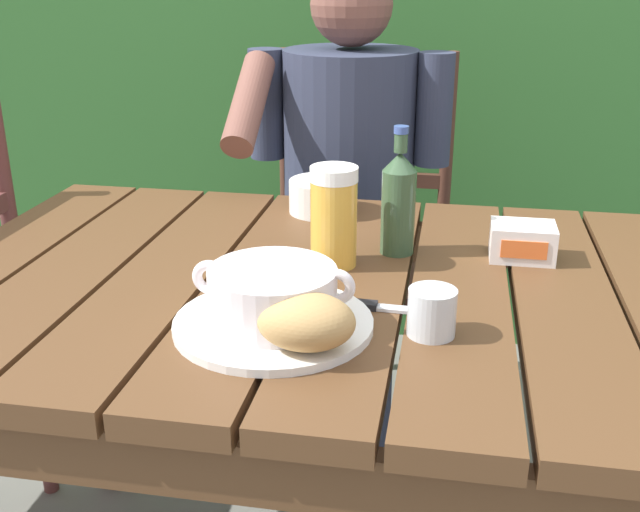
% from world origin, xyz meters
% --- Properties ---
extents(dining_table, '(1.40, 0.85, 0.77)m').
position_xyz_m(dining_table, '(-0.00, 0.00, 0.68)').
color(dining_table, '#54351E').
rests_on(dining_table, ground_plane).
extents(hedge_backdrop, '(3.46, 0.80, 2.61)m').
position_xyz_m(hedge_backdrop, '(0.10, 1.64, 0.97)').
color(hedge_backdrop, '#2D5E28').
rests_on(hedge_backdrop, ground_plane).
extents(chair_near_diner, '(0.50, 0.46, 1.02)m').
position_xyz_m(chair_near_diner, '(-0.12, 0.87, 0.50)').
color(chair_near_diner, '#49291E').
rests_on(chair_near_diner, ground_plane).
extents(person_eating, '(0.48, 0.47, 1.26)m').
position_xyz_m(person_eating, '(-0.12, 0.67, 0.74)').
color(person_eating, '#2F3449').
rests_on(person_eating, ground_plane).
extents(serving_plate, '(0.27, 0.27, 0.01)m').
position_xyz_m(serving_plate, '(-0.09, -0.19, 0.78)').
color(serving_plate, white).
rests_on(serving_plate, dining_table).
extents(soup_bowl, '(0.22, 0.17, 0.08)m').
position_xyz_m(soup_bowl, '(-0.09, -0.19, 0.82)').
color(soup_bowl, white).
rests_on(soup_bowl, serving_plate).
extents(bread_roll, '(0.13, 0.10, 0.07)m').
position_xyz_m(bread_roll, '(-0.03, -0.26, 0.82)').
color(bread_roll, tan).
rests_on(bread_roll, serving_plate).
extents(beer_glass, '(0.08, 0.08, 0.17)m').
position_xyz_m(beer_glass, '(-0.05, 0.06, 0.86)').
color(beer_glass, gold).
rests_on(beer_glass, dining_table).
extents(beer_bottle, '(0.06, 0.06, 0.22)m').
position_xyz_m(beer_bottle, '(0.05, 0.13, 0.86)').
color(beer_bottle, '#365234').
rests_on(beer_bottle, dining_table).
extents(water_glass_small, '(0.07, 0.07, 0.07)m').
position_xyz_m(water_glass_small, '(0.12, -0.17, 0.81)').
color(water_glass_small, silver).
rests_on(water_glass_small, dining_table).
extents(butter_tub, '(0.11, 0.08, 0.06)m').
position_xyz_m(butter_tub, '(0.26, 0.14, 0.80)').
color(butter_tub, white).
rests_on(butter_tub, dining_table).
extents(table_knife, '(0.14, 0.02, 0.01)m').
position_xyz_m(table_knife, '(0.04, -0.10, 0.78)').
color(table_knife, silver).
rests_on(table_knife, dining_table).
extents(diner_bowl, '(0.13, 0.13, 0.06)m').
position_xyz_m(diner_bowl, '(-0.12, 0.33, 0.81)').
color(diner_bowl, white).
rests_on(diner_bowl, dining_table).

